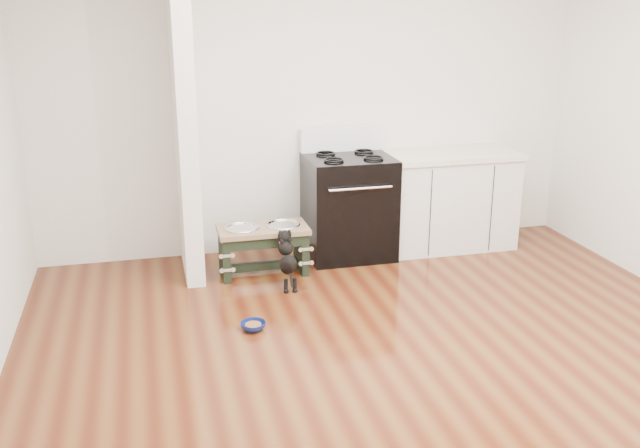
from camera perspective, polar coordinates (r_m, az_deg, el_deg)
The scene contains 8 objects.
ground at distance 4.67m, azimuth 6.82°, elevation -11.56°, with size 5.00×5.00×0.00m, color #461B0C.
room_shell at distance 4.13m, azimuth 7.64°, elevation 8.44°, with size 5.00×5.00×5.00m.
partition_wall at distance 5.97m, azimuth -10.82°, elevation 8.50°, with size 0.15×0.80×2.70m, color silver.
oven_range at distance 6.46m, azimuth 2.30°, elevation 1.55°, with size 0.76×0.69×1.14m.
cabinet_run at distance 6.82m, azimuth 10.19°, elevation 1.93°, with size 1.24×0.64×0.91m.
dog_feeder at distance 6.08m, azimuth -4.57°, elevation -1.32°, with size 0.76×0.41×0.43m.
puppy at distance 5.79m, azimuth -2.65°, elevation -2.72°, with size 0.13×0.39×0.46m.
floor_bowl at distance 5.17m, azimuth -5.36°, elevation -8.13°, with size 0.24×0.24×0.06m.
Camera 1 is at (-1.51, -3.79, 2.28)m, focal length 40.00 mm.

